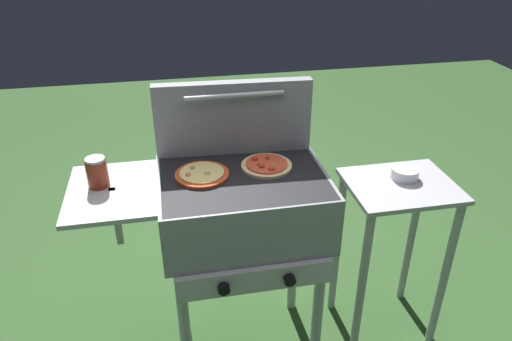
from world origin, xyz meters
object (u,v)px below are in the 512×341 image
Objects in this scene: grill at (240,209)px; pizza_pepperoni at (266,165)px; pizza_cheese at (202,174)px; prep_table at (394,229)px; sauce_jar at (97,172)px; topping_bowl_near at (405,173)px.

grill is 4.83× the size of pizza_pepperoni.
pizza_cheese reaches higher than prep_table.
prep_table is (0.81, -0.03, -0.35)m from pizza_cheese.
sauce_jar is (-0.51, 0.04, 0.20)m from grill.
pizza_pepperoni is 0.63m from sauce_jar.
grill is at bearing -179.63° from prep_table.
pizza_pepperoni is 0.97× the size of pizza_cheese.
pizza_pepperoni is at bearing 26.42° from grill.
prep_table is (1.19, -0.03, -0.39)m from sauce_jar.
topping_bowl_near reaches higher than prep_table.
topping_bowl_near is (0.59, -0.01, -0.10)m from pizza_pepperoni.
sauce_jar is at bearing 178.38° from prep_table.
sauce_jar is 1.25m from prep_table.
pizza_pepperoni reaches higher than grill.
pizza_pepperoni reaches higher than topping_bowl_near.
pizza_cheese is at bearing -175.14° from pizza_pepperoni.
sauce_jar reaches higher than prep_table.
grill is 0.71m from topping_bowl_near.
pizza_cheese is (-0.14, 0.04, 0.15)m from grill.
prep_table is at bearing -1.62° from sauce_jar.
topping_bowl_near is (0.71, 0.05, 0.06)m from grill.
pizza_pepperoni is at bearing 174.58° from prep_table.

